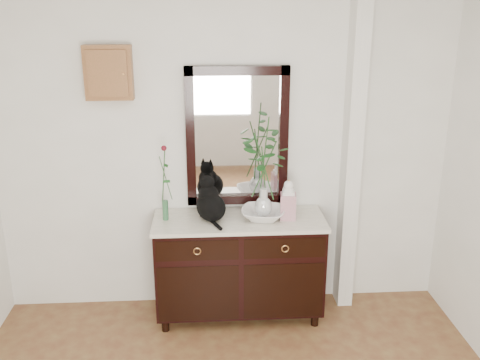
{
  "coord_description": "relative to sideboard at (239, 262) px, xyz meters",
  "views": [
    {
      "loc": [
        -0.14,
        -2.09,
        2.44
      ],
      "look_at": [
        0.1,
        1.63,
        1.2
      ],
      "focal_mm": 40.0,
      "sensor_mm": 36.0,
      "label": 1
    }
  ],
  "objects": [
    {
      "name": "cat",
      "position": [
        -0.22,
        -0.0,
        0.55
      ],
      "size": [
        0.34,
        0.37,
        0.35
      ],
      "primitive_type": null,
      "rotation": [
        0.0,
        0.0,
        0.39
      ],
      "color": "black",
      "rests_on": "sideboard"
    },
    {
      "name": "pilaster",
      "position": [
        0.9,
        0.17,
        0.88
      ],
      "size": [
        0.12,
        0.2,
        2.7
      ],
      "primitive_type": "cube",
      "color": "white",
      "rests_on": "ground"
    },
    {
      "name": "ginger_jar",
      "position": [
        0.38,
        -0.02,
        0.54
      ],
      "size": [
        0.13,
        0.13,
        0.32
      ],
      "primitive_type": null,
      "rotation": [
        0.0,
        0.0,
        -0.12
      ],
      "color": "white",
      "rests_on": "sideboard"
    },
    {
      "name": "key_cabinet",
      "position": [
        -0.95,
        0.21,
        1.48
      ],
      "size": [
        0.35,
        0.1,
        0.4
      ],
      "primitive_type": "cube",
      "color": "brown",
      "rests_on": "wall_back"
    },
    {
      "name": "wall_mirror",
      "position": [
        -0.0,
        0.24,
        0.97
      ],
      "size": [
        0.8,
        0.06,
        1.1
      ],
      "color": "black",
      "rests_on": "wall_back"
    },
    {
      "name": "sideboard",
      "position": [
        0.0,
        0.0,
        0.0
      ],
      "size": [
        1.33,
        0.52,
        0.82
      ],
      "color": "black",
      "rests_on": "ground"
    },
    {
      "name": "wall_back",
      "position": [
        -0.1,
        0.25,
        0.88
      ],
      "size": [
        3.6,
        0.04,
        2.7
      ],
      "primitive_type": "cube",
      "color": "white",
      "rests_on": "ground"
    },
    {
      "name": "vase_branches",
      "position": [
        0.19,
        -0.01,
        0.8
      ],
      "size": [
        0.46,
        0.46,
        0.8
      ],
      "primitive_type": null,
      "rotation": [
        0.0,
        0.0,
        -0.22
      ],
      "color": "silver",
      "rests_on": "lotus_bowl"
    },
    {
      "name": "lotus_bowl",
      "position": [
        0.19,
        -0.01,
        0.42
      ],
      "size": [
        0.4,
        0.4,
        0.08
      ],
      "primitive_type": "imported",
      "rotation": [
        0.0,
        0.0,
        -0.2
      ],
      "color": "silver",
      "rests_on": "sideboard"
    },
    {
      "name": "bud_vase_rose",
      "position": [
        -0.57,
        0.02,
        0.68
      ],
      "size": [
        0.09,
        0.09,
        0.6
      ],
      "primitive_type": null,
      "rotation": [
        0.0,
        0.0,
        -0.33
      ],
      "color": "#336641",
      "rests_on": "sideboard"
    }
  ]
}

